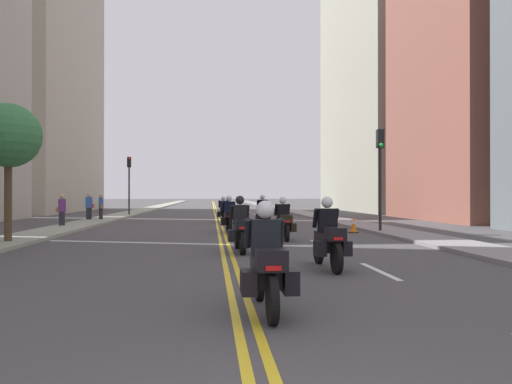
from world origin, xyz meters
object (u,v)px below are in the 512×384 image
at_px(traffic_cone_0, 354,225).
at_px(pedestrian_0, 101,207).
at_px(motorcycle_3, 283,222).
at_px(motorcycle_6, 223,212).
at_px(motorcycle_4, 229,217).
at_px(traffic_light_near, 380,162).
at_px(traffic_light_far, 129,175).
at_px(street_tree_1, 8,136).
at_px(pedestrian_1, 89,207).
at_px(pedestrian_2, 62,211).
at_px(motorcycle_1, 328,239).
at_px(motorcycle_5, 263,214).
at_px(motorcycle_0, 266,266).
at_px(motorcycle_2, 240,229).

bearing_deg(traffic_cone_0, pedestrian_0, 140.88).
bearing_deg(motorcycle_3, pedestrian_0, 122.64).
relative_size(motorcycle_6, traffic_cone_0, 3.06).
bearing_deg(motorcycle_4, traffic_light_near, -12.43).
distance_m(traffic_light_far, street_tree_1, 21.69).
height_order(pedestrian_1, street_tree_1, street_tree_1).
bearing_deg(pedestrian_2, traffic_cone_0, 144.55).
relative_size(motorcycle_1, pedestrian_2, 1.34).
bearing_deg(motorcycle_3, pedestrian_2, 141.06).
bearing_deg(motorcycle_3, street_tree_1, -177.45).
distance_m(motorcycle_4, motorcycle_5, 4.17).
xyz_separation_m(motorcycle_0, traffic_light_near, (6.46, 13.58, 2.42)).
xyz_separation_m(motorcycle_4, pedestrian_2, (-8.23, 3.69, 0.21)).
bearing_deg(motorcycle_3, motorcycle_2, -118.90).
bearing_deg(motorcycle_6, motorcycle_0, -90.61).
bearing_deg(pedestrian_2, street_tree_1, 77.62).
height_order(motorcycle_4, motorcycle_5, motorcycle_5).
xyz_separation_m(traffic_cone_0, pedestrian_1, (-13.71, 10.34, 0.56)).
relative_size(motorcycle_2, traffic_light_far, 0.49).
distance_m(motorcycle_5, traffic_cone_0, 5.71).
bearing_deg(traffic_light_far, motorcycle_0, -77.41).
bearing_deg(motorcycle_5, motorcycle_2, -96.78).
distance_m(traffic_light_near, street_tree_1, 14.40).
height_order(motorcycle_3, pedestrian_0, pedestrian_0).
height_order(motorcycle_0, pedestrian_0, pedestrian_0).
relative_size(motorcycle_4, motorcycle_6, 1.00).
height_order(motorcycle_0, motorcycle_6, motorcycle_0).
bearing_deg(motorcycle_5, pedestrian_1, 152.70).
relative_size(motorcycle_6, pedestrian_2, 1.27).
bearing_deg(motorcycle_3, motorcycle_0, -101.87).
xyz_separation_m(motorcycle_6, pedestrian_0, (-7.61, 2.01, 0.24)).
relative_size(motorcycle_5, traffic_cone_0, 3.35).
bearing_deg(traffic_light_far, motorcycle_6, -52.59).
bearing_deg(traffic_light_near, traffic_cone_0, 160.70).
xyz_separation_m(pedestrian_1, pedestrian_2, (0.09, -5.88, -0.04)).
bearing_deg(pedestrian_2, pedestrian_0, -112.51).
distance_m(pedestrian_1, pedestrian_2, 5.88).
xyz_separation_m(motorcycle_4, street_tree_1, (-7.52, -4.61, 2.95)).
bearing_deg(motorcycle_2, street_tree_1, 157.52).
height_order(motorcycle_1, pedestrian_2, pedestrian_2).
distance_m(motorcycle_2, traffic_light_far, 25.61).
height_order(traffic_cone_0, traffic_light_near, traffic_light_near).
bearing_deg(motorcycle_2, pedestrian_2, 124.48).
bearing_deg(motorcycle_4, traffic_light_far, 110.26).
bearing_deg(pedestrian_2, traffic_light_far, -112.05).
distance_m(traffic_light_near, pedestrian_1, 18.38).
distance_m(motorcycle_1, motorcycle_2, 3.87).
relative_size(motorcycle_0, pedestrian_2, 1.27).
relative_size(motorcycle_1, motorcycle_3, 1.02).
bearing_deg(motorcycle_3, traffic_light_near, 28.14).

